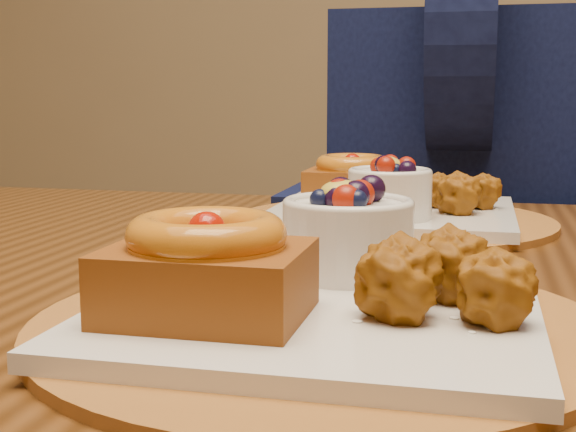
{
  "coord_description": "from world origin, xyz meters",
  "views": [
    {
      "loc": [
        0.08,
        -0.6,
        0.91
      ],
      "look_at": [
        -0.05,
        -0.05,
        0.82
      ],
      "focal_mm": 50.0,
      "sensor_mm": 36.0,
      "label": 1
    }
  ],
  "objects_px": {
    "place_setting_near": "(316,286)",
    "place_setting_far": "(389,204)",
    "dining_table": "(365,343)",
    "chair_far": "(438,302)",
    "diner": "(461,130)"
  },
  "relations": [
    {
      "from": "place_setting_near",
      "to": "place_setting_far",
      "type": "xyz_separation_m",
      "value": [
        0.0,
        0.43,
        -0.0
      ]
    },
    {
      "from": "dining_table",
      "to": "place_setting_far",
      "type": "relative_size",
      "value": 4.21
    },
    {
      "from": "dining_table",
      "to": "chair_far",
      "type": "distance_m",
      "value": 0.75
    },
    {
      "from": "dining_table",
      "to": "chair_far",
      "type": "bearing_deg",
      "value": 87.39
    },
    {
      "from": "place_setting_far",
      "to": "diner",
      "type": "height_order",
      "value": "diner"
    },
    {
      "from": "place_setting_far",
      "to": "chair_far",
      "type": "relative_size",
      "value": 0.4
    },
    {
      "from": "chair_far",
      "to": "diner",
      "type": "relative_size",
      "value": 1.19
    },
    {
      "from": "dining_table",
      "to": "chair_far",
      "type": "height_order",
      "value": "chair_far"
    },
    {
      "from": "place_setting_near",
      "to": "chair_far",
      "type": "relative_size",
      "value": 0.4
    },
    {
      "from": "place_setting_near",
      "to": "chair_far",
      "type": "distance_m",
      "value": 0.98
    },
    {
      "from": "chair_far",
      "to": "diner",
      "type": "height_order",
      "value": "diner"
    },
    {
      "from": "chair_far",
      "to": "diner",
      "type": "bearing_deg",
      "value": -69.16
    },
    {
      "from": "dining_table",
      "to": "place_setting_near",
      "type": "distance_m",
      "value": 0.24
    },
    {
      "from": "place_setting_near",
      "to": "chair_far",
      "type": "xyz_separation_m",
      "value": [
        0.04,
        0.95,
        -0.26
      ]
    },
    {
      "from": "place_setting_near",
      "to": "place_setting_far",
      "type": "height_order",
      "value": "place_setting_near"
    }
  ]
}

